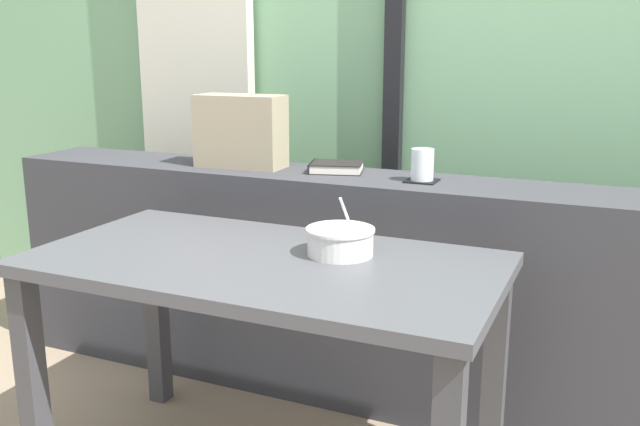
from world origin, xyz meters
name	(u,v)px	position (x,y,z in m)	size (l,w,h in m)	color
outdoor_backdrop	(422,1)	(0.00, 1.12, 1.40)	(4.80, 0.08, 2.80)	#7AAD7F
curtain_left_panel	(195,41)	(-0.99, 1.02, 1.25)	(0.56, 0.06, 2.50)	beige
window_divider_post	(395,27)	(-0.09, 1.05, 1.30)	(0.07, 0.05, 2.60)	black
dark_console_ledge	(368,289)	(0.00, 0.55, 0.40)	(2.80, 0.34, 0.80)	#38383D
breakfast_table	(264,293)	(-0.08, -0.07, 0.58)	(1.26, 0.66, 0.68)	#414145
coaster_square	(422,181)	(0.18, 0.54, 0.80)	(0.10, 0.10, 0.01)	black
juice_glass	(422,166)	(0.18, 0.54, 0.85)	(0.07, 0.07, 0.10)	white
closed_book	(336,167)	(-0.14, 0.59, 0.82)	(0.21, 0.19, 0.03)	black
throw_pillow	(241,131)	(-0.50, 0.55, 0.93)	(0.32, 0.14, 0.26)	tan
soup_bowl	(340,241)	(0.10, 0.04, 0.72)	(0.19, 0.19, 0.16)	silver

